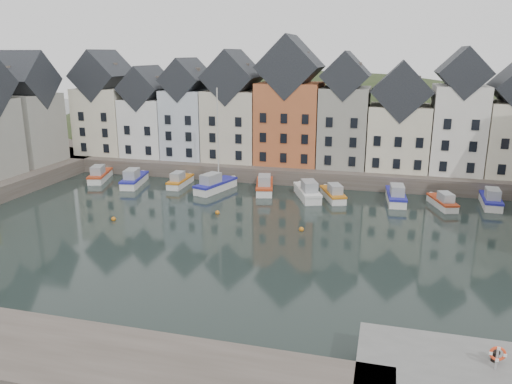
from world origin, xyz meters
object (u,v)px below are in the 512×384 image
(life_ring_post, at_px, (498,354))
(mooring_bollard, at_px, (495,356))
(boat_d, at_px, (215,184))
(boat_a, at_px, (100,175))

(life_ring_post, bearing_deg, mooring_bollard, 84.60)
(life_ring_post, bearing_deg, boat_d, 128.03)
(boat_d, height_order, life_ring_post, boat_d)
(boat_d, distance_m, life_ring_post, 44.35)
(boat_d, xyz_separation_m, mooring_bollard, (27.37, -34.15, 1.44))
(boat_a, height_order, mooring_bollard, mooring_bollard)
(boat_a, relative_size, life_ring_post, 5.13)
(boat_d, relative_size, life_ring_post, 10.27)
(boat_a, xyz_separation_m, mooring_bollard, (44.85, -35.25, 1.58))
(life_ring_post, bearing_deg, boat_a, 141.20)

